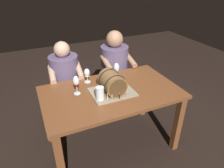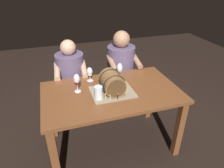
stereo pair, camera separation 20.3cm
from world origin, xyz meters
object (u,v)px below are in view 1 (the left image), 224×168
(wine_glass_red, at_px, (76,82))
(barrel_cake, at_px, (112,83))
(dining_table, at_px, (111,100))
(beer_pint, at_px, (100,94))
(wine_glass_empty, at_px, (116,68))
(person_seated_left, at_px, (67,87))
(wine_glass_white, at_px, (87,73))
(person_seated_right, at_px, (114,75))

(wine_glass_red, bearing_deg, barrel_cake, -20.57)
(dining_table, distance_m, wine_glass_red, 0.43)
(beer_pint, bearing_deg, barrel_cake, 26.55)
(wine_glass_red, distance_m, beer_pint, 0.28)
(dining_table, relative_size, wine_glass_empty, 7.66)
(wine_glass_empty, bearing_deg, beer_pint, -133.33)
(barrel_cake, xyz_separation_m, wine_glass_red, (-0.33, 0.13, 0.03))
(person_seated_left, bearing_deg, beer_pint, -76.96)
(wine_glass_white, distance_m, beer_pint, 0.40)
(dining_table, xyz_separation_m, wine_glass_empty, (0.18, 0.25, 0.23))
(dining_table, xyz_separation_m, person_seated_left, (-0.34, 0.66, -0.11))
(barrel_cake, relative_size, person_seated_left, 0.38)
(dining_table, relative_size, wine_glass_red, 7.07)
(barrel_cake, relative_size, beer_pint, 3.06)
(wine_glass_white, relative_size, beer_pint, 1.17)
(dining_table, bearing_deg, wine_glass_white, 119.61)
(wine_glass_red, distance_m, person_seated_right, 0.94)
(dining_table, relative_size, barrel_cake, 3.27)
(dining_table, height_order, beer_pint, beer_pint)
(wine_glass_red, xyz_separation_m, person_seated_left, (-0.01, 0.56, -0.36))
(wine_glass_empty, bearing_deg, wine_glass_red, -162.99)
(person_seated_left, height_order, person_seated_right, person_seated_right)
(wine_glass_white, bearing_deg, dining_table, -60.39)
(barrel_cake, height_order, wine_glass_red, barrel_cake)
(beer_pint, bearing_deg, wine_glass_white, 89.98)
(person_seated_left, relative_size, person_seated_right, 0.95)
(barrel_cake, xyz_separation_m, wine_glass_empty, (0.18, 0.28, 0.02))
(dining_table, bearing_deg, wine_glass_red, 163.86)
(wine_glass_empty, xyz_separation_m, person_seated_right, (0.16, 0.40, -0.31))
(wine_glass_white, xyz_separation_m, person_seated_left, (-0.18, 0.37, -0.33))
(wine_glass_red, bearing_deg, dining_table, -16.14)
(wine_glass_red, distance_m, person_seated_left, 0.66)
(beer_pint, relative_size, person_seated_right, 0.12)
(dining_table, bearing_deg, wine_glass_empty, 54.94)
(person_seated_left, bearing_deg, dining_table, -62.53)
(wine_glass_white, bearing_deg, person_seated_left, 115.72)
(dining_table, height_order, wine_glass_empty, wine_glass_empty)
(wine_glass_white, xyz_separation_m, person_seated_right, (0.51, 0.37, -0.29))
(wine_glass_empty, bearing_deg, person_seated_right, 68.03)
(wine_glass_white, height_order, beer_pint, wine_glass_white)
(beer_pint, xyz_separation_m, person_seated_right, (0.51, 0.77, -0.25))
(barrel_cake, xyz_separation_m, beer_pint, (-0.16, -0.08, -0.04))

